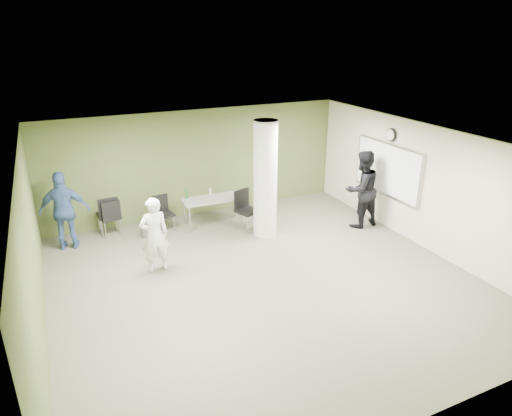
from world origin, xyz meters
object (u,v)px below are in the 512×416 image
chair_back_left (110,215)px  woman_white (154,235)px  man_black (362,189)px  man_blue (65,211)px  folding_table (212,200)px

chair_back_left → woman_white: bearing=95.8°
man_black → man_blue: size_ratio=1.07×
folding_table → woman_white: 2.57m
folding_table → man_black: size_ratio=0.78×
folding_table → woman_white: (-1.86, -1.76, 0.14)m
man_blue → man_black: bearing=177.0°
folding_table → chair_back_left: size_ratio=1.65×
chair_back_left → man_blue: bearing=4.8°
woman_white → man_black: 5.23m
folding_table → man_black: man_black is taller
woman_white → folding_table: bearing=-139.7°
chair_back_left → woman_white: (0.58, -2.13, 0.26)m
folding_table → woman_white: bearing=-134.7°
woman_white → man_blue: size_ratio=0.88×
woman_white → man_blue: man_blue is taller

